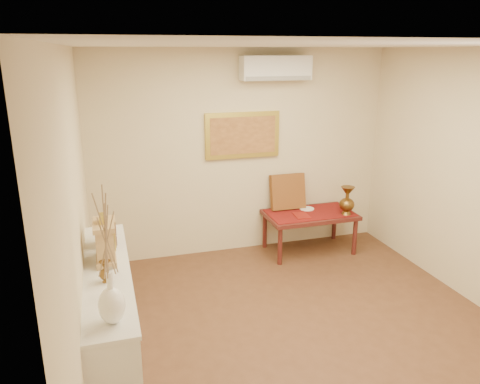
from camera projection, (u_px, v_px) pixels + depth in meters
name	position (u px, v px, depth m)	size (l,w,h in m)	color
floor	(310.00, 337.00, 4.53)	(4.50, 4.50, 0.00)	brown
ceiling	(324.00, 45.00, 3.74)	(4.50, 4.50, 0.00)	silver
wall_back	(242.00, 154.00, 6.20)	(4.00, 0.02, 2.70)	beige
wall_left	(79.00, 229.00, 3.59)	(0.02, 4.50, 2.70)	beige
white_vase	(108.00, 259.00, 2.88)	(0.17, 0.17, 0.90)	white
candlestick	(111.00, 282.00, 3.30)	(0.10, 0.10, 0.22)	silver
brass_urn_small	(105.00, 269.00, 3.51)	(0.10, 0.10, 0.22)	brown
table_cloth	(310.00, 213.00, 6.33)	(1.14, 0.59, 0.01)	maroon
brass_urn_tall	(347.00, 198.00, 6.20)	(0.21, 0.21, 0.46)	brown
plate	(307.00, 209.00, 6.46)	(0.20, 0.20, 0.01)	white
menu	(302.00, 215.00, 6.19)	(0.18, 0.25, 0.01)	maroon
cushion	(288.00, 192.00, 6.43)	(0.48, 0.10, 0.48)	#5B1D12
display_ledge	(111.00, 323.00, 3.88)	(0.37, 2.02, 0.98)	silver
mantel_clock	(105.00, 241.00, 3.85)	(0.17, 0.36, 0.41)	tan
wooden_chest	(107.00, 232.00, 4.19)	(0.16, 0.21, 0.24)	tan
low_table	(310.00, 218.00, 6.35)	(1.20, 0.70, 0.55)	#511B18
painting	(243.00, 135.00, 6.10)	(1.00, 0.06, 0.60)	gold
ac_unit	(276.00, 68.00, 5.87)	(0.90, 0.25, 0.30)	silver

